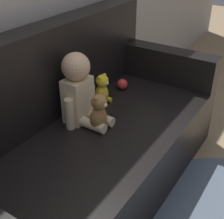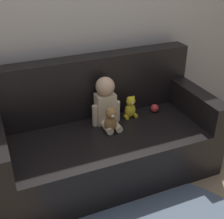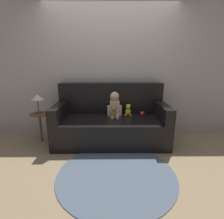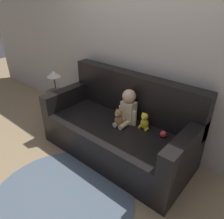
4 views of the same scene
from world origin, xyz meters
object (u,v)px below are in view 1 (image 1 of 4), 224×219
(person_baby, at_px, (79,91))
(teddy_bear_brown, at_px, (99,112))
(toy_ball, at_px, (122,84))
(plush_toy_side, at_px, (102,90))
(couch, at_px, (85,142))

(person_baby, height_order, teddy_bear_brown, person_baby)
(toy_ball, bearing_deg, person_baby, -179.31)
(teddy_bear_brown, xyz_separation_m, toy_ball, (0.55, 0.16, -0.08))
(plush_toy_side, bearing_deg, teddy_bear_brown, -148.94)
(couch, relative_size, plush_toy_side, 9.02)
(person_baby, relative_size, teddy_bear_brown, 1.88)
(couch, relative_size, toy_ball, 24.85)
(person_baby, bearing_deg, couch, -130.75)
(couch, xyz_separation_m, teddy_bear_brown, (0.05, -0.08, 0.23))
(teddy_bear_brown, bearing_deg, plush_toy_side, 31.06)
(person_baby, bearing_deg, toy_ball, 0.69)
(person_baby, relative_size, plush_toy_side, 2.05)
(teddy_bear_brown, height_order, toy_ball, teddy_bear_brown)
(couch, distance_m, plush_toy_side, 0.39)
(toy_ball, bearing_deg, plush_toy_side, 179.71)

